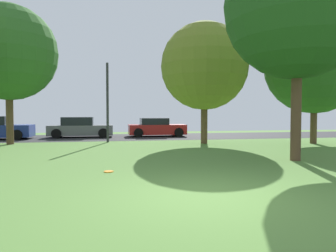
{
  "coord_description": "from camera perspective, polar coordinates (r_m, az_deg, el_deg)",
  "views": [
    {
      "loc": [
        -1.83,
        -5.76,
        1.63
      ],
      "look_at": [
        0.0,
        3.88,
        1.24
      ],
      "focal_mm": 33.22,
      "sensor_mm": 36.0,
      "label": 1
    }
  ],
  "objects": [
    {
      "name": "birch_tree_lone",
      "position": [
        18.76,
        -27.24,
        11.88
      ],
      "size": [
        5.03,
        5.03,
        7.36
      ],
      "color": "brown",
      "rests_on": "ground_plane"
    },
    {
      "name": "parked_car_red",
      "position": [
        22.34,
        -2.16,
        -0.34
      ],
      "size": [
        4.04,
        2.04,
        1.31
      ],
      "color": "#B21E1E",
      "rests_on": "ground_plane"
    },
    {
      "name": "parked_car_grey",
      "position": [
        22.23,
        -15.79,
        -0.37
      ],
      "size": [
        4.28,
        2.02,
        1.39
      ],
      "color": "slate",
      "rests_on": "ground_plane"
    },
    {
      "name": "frisbee_disc",
      "position": [
        8.93,
        -10.84,
        -8.2
      ],
      "size": [
        0.27,
        0.27,
        0.03
      ],
      "primitive_type": "cylinder",
      "color": "orange",
      "rests_on": "ground_plane"
    },
    {
      "name": "oak_tree_center",
      "position": [
        18.86,
        25.32,
        10.19
      ],
      "size": [
        5.33,
        5.33,
        6.97
      ],
      "color": "brown",
      "rests_on": "ground_plane"
    },
    {
      "name": "ground_plane",
      "position": [
        6.26,
        6.8,
        -12.83
      ],
      "size": [
        44.0,
        44.0,
        0.0
      ],
      "primitive_type": "plane",
      "color": "#547F38"
    },
    {
      "name": "road_strip",
      "position": [
        21.9,
        -5.92,
        -1.99
      ],
      "size": [
        44.0,
        6.4,
        0.01
      ],
      "primitive_type": "cube",
      "color": "#28282B",
      "rests_on": "ground_plane"
    },
    {
      "name": "street_lamp_post",
      "position": [
        17.97,
        -11.04,
        4.22
      ],
      "size": [
        0.14,
        0.14,
        4.5
      ],
      "primitive_type": "cylinder",
      "color": "#2D2D33",
      "rests_on": "ground_plane"
    },
    {
      "name": "maple_tree_far",
      "position": [
        12.2,
        22.72,
        19.67
      ],
      "size": [
        5.02,
        5.02,
        7.84
      ],
      "color": "brown",
      "rests_on": "ground_plane"
    },
    {
      "name": "maple_tree_near",
      "position": [
        17.22,
        6.7,
        10.82
      ],
      "size": [
        4.73,
        4.73,
        6.57
      ],
      "color": "brown",
      "rests_on": "ground_plane"
    }
  ]
}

